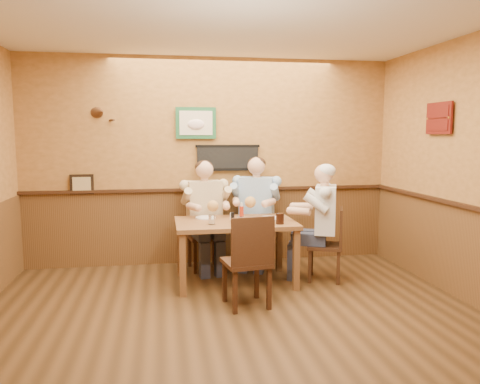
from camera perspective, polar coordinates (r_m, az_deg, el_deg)
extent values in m
plane|color=#362310|center=(4.31, 0.16, -17.14)|extent=(5.00, 5.00, 0.00)
cube|color=silver|center=(4.07, 0.17, 21.79)|extent=(5.00, 5.00, 0.02)
cube|color=#B67F3F|center=(6.42, -3.59, 3.74)|extent=(5.00, 0.02, 2.80)
cube|color=#B67F3F|center=(1.57, 15.79, -6.50)|extent=(5.00, 0.02, 2.80)
cube|color=brown|center=(6.51, -3.51, -4.20)|extent=(5.00, 0.02, 1.00)
cube|color=black|center=(6.41, -1.49, 4.19)|extent=(0.88, 0.03, 0.34)
cube|color=#1E5830|center=(6.36, -5.40, 8.38)|extent=(0.54, 0.03, 0.42)
cube|color=black|center=(6.45, -18.72, 0.90)|extent=(0.30, 0.03, 0.26)
cube|color=maroon|center=(5.83, 23.10, 8.28)|extent=(0.03, 0.48, 0.36)
cube|color=brown|center=(5.54, -0.60, -3.80)|extent=(1.40, 0.90, 0.05)
cube|color=brown|center=(5.19, -7.00, -8.86)|extent=(0.07, 0.07, 0.70)
cube|color=brown|center=(5.39, 6.87, -8.25)|extent=(0.07, 0.07, 0.70)
cube|color=brown|center=(5.94, -7.34, -6.83)|extent=(0.07, 0.07, 0.70)
cube|color=brown|center=(6.12, 4.81, -6.39)|extent=(0.07, 0.07, 0.70)
cylinder|color=white|center=(5.32, -3.47, -3.38)|extent=(0.09, 0.09, 0.11)
cylinder|color=white|center=(5.21, 0.03, -3.61)|extent=(0.09, 0.09, 0.11)
cylinder|color=black|center=(5.36, 4.89, -3.26)|extent=(0.11, 0.11, 0.12)
cylinder|color=#B22A12|center=(5.50, 0.19, -2.56)|extent=(0.06, 0.06, 0.20)
cylinder|color=white|center=(5.60, -1.05, -2.99)|extent=(0.04, 0.04, 0.08)
cylinder|color=black|center=(5.54, -0.91, -3.01)|extent=(0.04, 0.04, 0.10)
cylinder|color=white|center=(5.73, -4.22, -3.13)|extent=(0.25, 0.25, 0.02)
cylinder|color=white|center=(5.71, 3.66, -3.15)|extent=(0.31, 0.31, 0.02)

